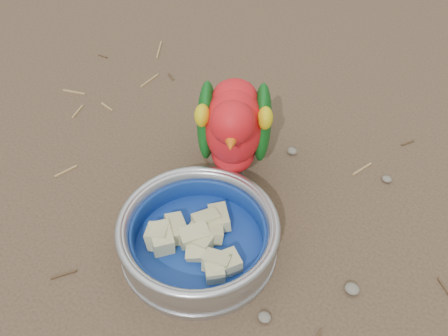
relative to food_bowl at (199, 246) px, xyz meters
The scene contains 6 objects.
ground 0.05m from the food_bowl, 153.12° to the right, with size 60.00×60.00×0.00m, color #503C2B.
food_bowl is the anchor object (origin of this frame).
bowl_wall 0.03m from the food_bowl, ahead, with size 0.23×0.23×0.04m, color #B2B2BA, non-canonical shape.
fruit_wedges 0.02m from the food_bowl, ahead, with size 0.14×0.14×0.03m, color #C5BF87, non-canonical shape.
lory_parrot 0.18m from the food_bowl, 103.05° to the left, with size 0.11×0.24×0.19m, color red, non-canonical shape.
ground_debris 0.08m from the food_bowl, 165.57° to the left, with size 0.90×0.80×0.01m, color #A5814D, non-canonical shape.
Camera 1 is at (0.31, -0.32, 0.60)m, focal length 40.00 mm.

